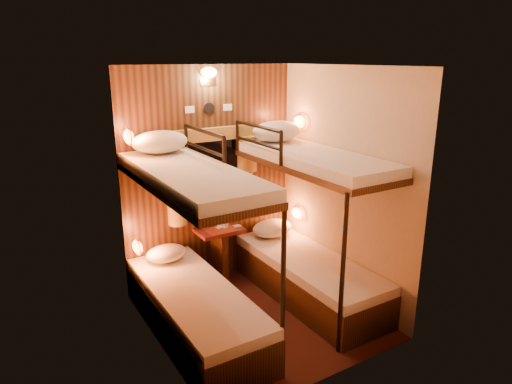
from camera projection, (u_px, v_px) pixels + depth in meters
floor at (259, 316)px, 4.52m from camera, size 2.10×2.10×0.00m
ceiling at (260, 66)px, 3.84m from camera, size 2.10×2.10×0.00m
wall_back at (210, 177)px, 5.04m from camera, size 2.40×0.00×2.40m
wall_front at (335, 239)px, 3.32m from camera, size 2.40×0.00×2.40m
wall_left at (154, 221)px, 3.68m from camera, size 0.00×2.40×2.40m
wall_right at (342, 186)px, 4.68m from camera, size 0.00×2.40×2.40m
back_panel at (210, 177)px, 5.03m from camera, size 2.00×0.03×2.40m
bunk_left at (194, 278)px, 4.10m from camera, size 0.72×1.90×1.82m
bunk_right at (309, 248)px, 4.74m from camera, size 0.72×1.90×1.82m
window at (212, 179)px, 5.01m from camera, size 1.00×0.12×0.79m
curtains at (213, 172)px, 4.96m from camera, size 1.10×0.22×1.00m
back_fixtures at (209, 80)px, 4.70m from camera, size 0.54×0.09×0.48m
reading_lamps at (224, 180)px, 4.74m from camera, size 2.00×0.20×1.25m
table at (220, 248)px, 5.10m from camera, size 0.50×0.34×0.66m
bottle_left at (219, 219)px, 5.08m from camera, size 0.06×0.06×0.21m
bottle_right at (225, 220)px, 5.03m from camera, size 0.07×0.07×0.23m
sachet_a at (237, 226)px, 5.11m from camera, size 0.09×0.07×0.01m
sachet_b at (219, 227)px, 5.06m from camera, size 0.09×0.08×0.01m
pillow_lower_left at (166, 253)px, 4.67m from camera, size 0.42×0.30×0.17m
pillow_lower_right at (272, 228)px, 5.32m from camera, size 0.49×0.35×0.19m
pillow_upper_left at (160, 142)px, 4.34m from camera, size 0.55×0.39×0.21m
pillow_upper_right at (276, 131)px, 4.94m from camera, size 0.57×0.40×0.22m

